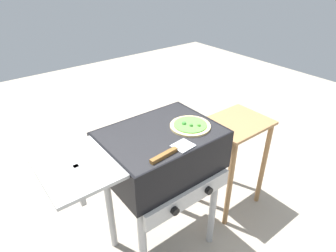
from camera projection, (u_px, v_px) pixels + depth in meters
ground_plane at (162, 242)px, 2.01m from camera, size 8.00×8.00×0.00m
grill at (160, 155)px, 1.62m from camera, size 0.96×0.53×0.90m
pizza_veggie at (190, 126)px, 1.60m from camera, size 0.23×0.23×0.03m
spatula at (172, 151)px, 1.39m from camera, size 0.26×0.10×0.02m
prep_table at (234, 146)px, 2.10m from camera, size 0.44×0.36×0.74m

